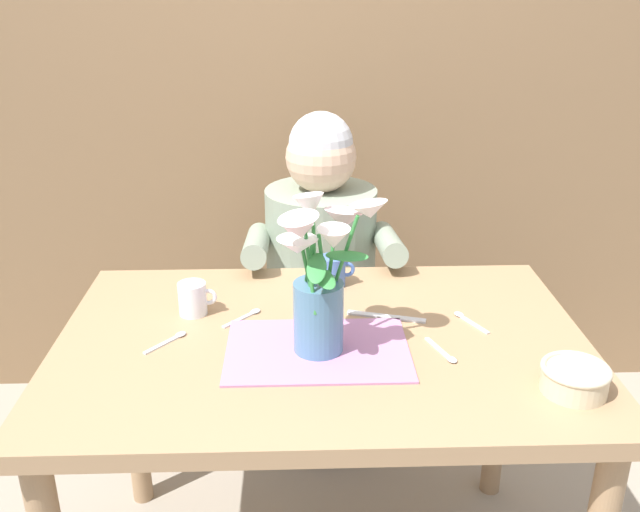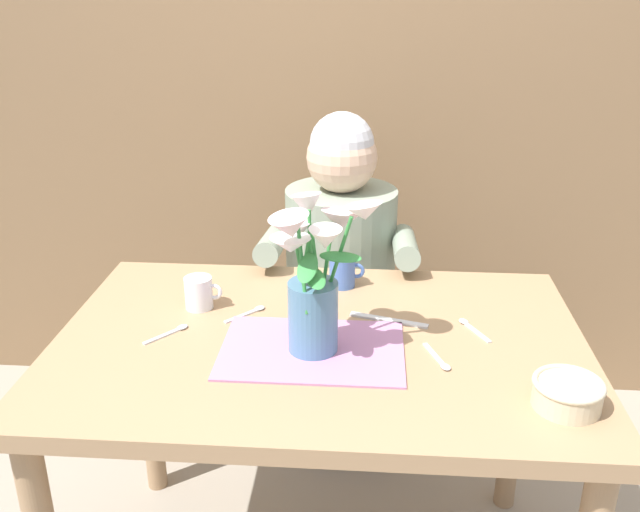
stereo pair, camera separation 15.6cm
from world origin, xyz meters
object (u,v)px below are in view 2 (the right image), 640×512
seated_person (340,292)px  ceramic_bowl (567,393)px  dinner_knife (389,320)px  coffee_cup (199,293)px  flower_vase (314,274)px  tea_cup (343,272)px

seated_person → ceramic_bowl: (0.47, -0.85, 0.21)m
seated_person → ceramic_bowl: seated_person is taller
seated_person → dinner_knife: (0.14, -0.52, 0.18)m
ceramic_bowl → coffee_cup: (-0.79, 0.36, 0.01)m
seated_person → dinner_knife: size_ratio=5.97×
flower_vase → dinner_knife: bearing=42.6°
seated_person → flower_vase: 0.76m
flower_vase → ceramic_bowl: (0.50, -0.17, -0.15)m
seated_person → tea_cup: size_ratio=12.20×
ceramic_bowl → dinner_knife: ceramic_bowl is taller
coffee_cup → tea_cup: same height
flower_vase → dinner_knife: (0.16, 0.15, -0.18)m
coffee_cup → tea_cup: bearing=24.0°
ceramic_bowl → dinner_knife: 0.47m
ceramic_bowl → tea_cup: bearing=131.0°
tea_cup → ceramic_bowl: bearing=-49.0°
dinner_knife → tea_cup: bearing=137.9°
ceramic_bowl → coffee_cup: coffee_cup is taller
seated_person → dinner_knife: seated_person is taller
flower_vase → tea_cup: bearing=82.2°
dinner_knife → coffee_cup: bearing=-168.4°
seated_person → ceramic_bowl: size_ratio=8.35×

